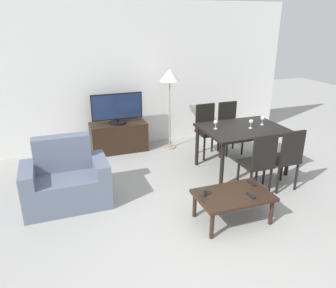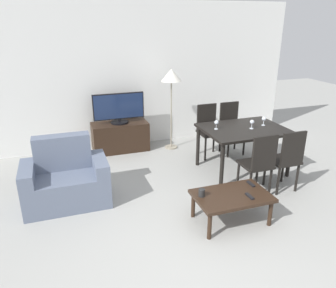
% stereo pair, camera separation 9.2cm
% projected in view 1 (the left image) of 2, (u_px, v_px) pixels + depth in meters
% --- Properties ---
extents(ground_plane, '(18.00, 18.00, 0.00)m').
position_uv_depth(ground_plane, '(211.00, 268.00, 3.33)').
color(ground_plane, '#9E9E99').
extents(wall_back, '(6.86, 0.06, 2.70)m').
position_uv_depth(wall_back, '(122.00, 77.00, 6.16)').
color(wall_back, white).
rests_on(wall_back, ground_plane).
extents(armchair, '(1.11, 0.67, 0.91)m').
position_uv_depth(armchair, '(66.00, 182.00, 4.39)').
color(armchair, slate).
rests_on(armchair, ground_plane).
extents(tv_stand, '(1.04, 0.47, 0.55)m').
position_uv_depth(tv_stand, '(119.00, 137.00, 6.21)').
color(tv_stand, black).
rests_on(tv_stand, ground_plane).
extents(tv, '(0.94, 0.32, 0.57)m').
position_uv_depth(tv, '(117.00, 109.00, 6.01)').
color(tv, black).
rests_on(tv, tv_stand).
extents(coffee_table, '(0.92, 0.59, 0.37)m').
position_uv_depth(coffee_table, '(233.00, 197.00, 4.01)').
color(coffee_table, black).
rests_on(coffee_table, ground_plane).
extents(dining_table, '(1.31, 0.99, 0.74)m').
position_uv_depth(dining_table, '(243.00, 132.00, 5.27)').
color(dining_table, black).
rests_on(dining_table, ground_plane).
extents(dining_chair_near, '(0.40, 0.40, 0.94)m').
position_uv_depth(dining_chair_near, '(259.00, 161.00, 4.54)').
color(dining_chair_near, black).
rests_on(dining_chair_near, ground_plane).
extents(dining_chair_far, '(0.40, 0.40, 0.94)m').
position_uv_depth(dining_chair_far, '(229.00, 125.00, 6.10)').
color(dining_chair_far, black).
rests_on(dining_chair_far, ground_plane).
extents(dining_chair_near_right, '(0.40, 0.40, 0.94)m').
position_uv_depth(dining_chair_near_right, '(286.00, 157.00, 4.69)').
color(dining_chair_near_right, black).
rests_on(dining_chair_near_right, ground_plane).
extents(dining_chair_far_left, '(0.40, 0.40, 0.94)m').
position_uv_depth(dining_chair_far_left, '(207.00, 127.00, 5.95)').
color(dining_chair_far_left, black).
rests_on(dining_chair_far_left, ground_plane).
extents(floor_lamp, '(0.37, 0.37, 1.53)m').
position_uv_depth(floor_lamp, '(170.00, 79.00, 5.97)').
color(floor_lamp, gray).
rests_on(floor_lamp, ground_plane).
extents(remote_primary, '(0.04, 0.15, 0.02)m').
position_uv_depth(remote_primary, '(251.00, 195.00, 3.94)').
color(remote_primary, black).
rests_on(remote_primary, coffee_table).
extents(remote_secondary, '(0.04, 0.15, 0.02)m').
position_uv_depth(remote_secondary, '(252.00, 183.00, 4.23)').
color(remote_secondary, black).
rests_on(remote_secondary, coffee_table).
extents(cup_white_near, '(0.08, 0.08, 0.09)m').
position_uv_depth(cup_white_near, '(203.00, 192.00, 3.93)').
color(cup_white_near, black).
rests_on(cup_white_near, coffee_table).
extents(wine_glass_left, '(0.07, 0.07, 0.15)m').
position_uv_depth(wine_glass_left, '(251.00, 122.00, 5.18)').
color(wine_glass_left, silver).
rests_on(wine_glass_left, dining_table).
extents(wine_glass_center, '(0.07, 0.07, 0.15)m').
position_uv_depth(wine_glass_center, '(263.00, 119.00, 5.34)').
color(wine_glass_center, silver).
rests_on(wine_glass_center, dining_table).
extents(wine_glass_right, '(0.07, 0.07, 0.15)m').
position_uv_depth(wine_glass_right, '(216.00, 123.00, 5.14)').
color(wine_glass_right, silver).
rests_on(wine_glass_right, dining_table).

